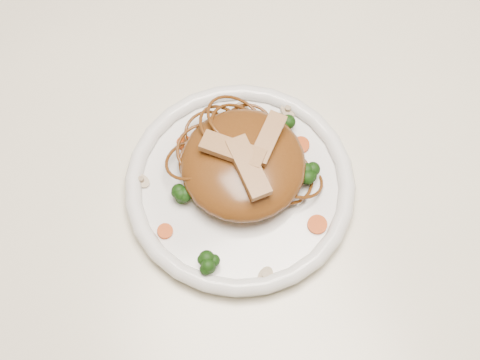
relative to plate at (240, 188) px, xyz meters
name	(u,v)px	position (x,y,z in m)	size (l,w,h in m)	color
ground	(267,310)	(0.07, 0.01, -0.76)	(4.00, 4.00, 0.00)	#52311C
table	(284,192)	(0.07, 0.01, -0.11)	(1.20, 0.80, 0.75)	beige
plate	(240,188)	(0.00, 0.00, 0.00)	(0.27, 0.27, 0.02)	white
noodle_mound	(243,164)	(0.01, 0.01, 0.03)	(0.14, 0.14, 0.05)	brown
chicken_a	(268,138)	(0.04, 0.01, 0.06)	(0.06, 0.02, 0.01)	tan
chicken_b	(233,150)	(0.00, 0.02, 0.07)	(0.07, 0.02, 0.01)	tan
chicken_c	(248,167)	(0.01, -0.01, 0.07)	(0.07, 0.02, 0.01)	tan
broccoli_0	(282,123)	(0.08, 0.04, 0.02)	(0.03, 0.03, 0.03)	#183B0C
broccoli_1	(181,194)	(-0.07, 0.02, 0.02)	(0.02, 0.02, 0.03)	#183B0C
broccoli_2	(209,263)	(-0.08, -0.07, 0.03)	(0.03, 0.03, 0.03)	#183B0C
broccoli_3	(307,172)	(0.07, -0.03, 0.02)	(0.02, 0.02, 0.03)	#183B0C
carrot_0	(239,117)	(0.04, 0.08, 0.01)	(0.02, 0.02, 0.01)	#B23C06
carrot_1	(165,231)	(-0.10, -0.01, 0.01)	(0.02, 0.02, 0.01)	#B23C06
carrot_2	(301,145)	(0.09, 0.01, 0.01)	(0.02, 0.02, 0.01)	#B23C06
carrot_3	(184,143)	(-0.03, 0.08, 0.01)	(0.02, 0.02, 0.01)	#B23C06
carrot_4	(317,225)	(0.05, -0.09, 0.01)	(0.02, 0.02, 0.01)	#B23C06
mushroom_0	(265,277)	(-0.03, -0.11, 0.01)	(0.02, 0.02, 0.01)	tan
mushroom_1	(288,111)	(0.10, 0.06, 0.01)	(0.02, 0.02, 0.01)	tan
mushroom_2	(142,181)	(-0.10, 0.06, 0.01)	(0.02, 0.02, 0.01)	tan
mushroom_3	(242,112)	(0.05, 0.09, 0.01)	(0.02, 0.02, 0.01)	tan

